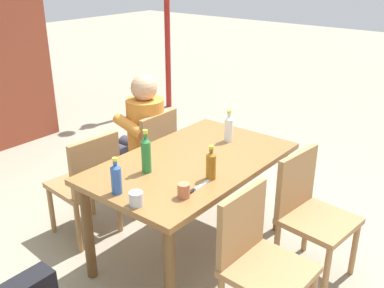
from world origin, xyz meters
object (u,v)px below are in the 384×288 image
dining_table (192,173)px  chair_far_right (150,153)px  bottle_green (146,154)px  cup_steel (136,199)px  chair_near_right (309,209)px  cup_terracotta (184,190)px  bottle_blue (116,178)px  table_knife (197,188)px  chair_far_left (88,181)px  bottle_clear (229,128)px  person_in_white_shirt (140,132)px  bottle_amber (211,165)px  chair_near_left (258,257)px

dining_table → chair_far_right: bearing=65.9°
bottle_green → chair_far_right: bearing=43.5°
chair_far_right → cup_steel: bearing=-138.8°
chair_near_right → cup_terracotta: size_ratio=9.98×
dining_table → bottle_green: bottle_green is taller
bottle_blue → table_knife: bearing=-45.0°
dining_table → chair_near_right: bearing=-65.4°
cup_terracotta → cup_steel: bearing=148.0°
chair_far_right → cup_steel: (-1.01, -0.88, 0.31)m
chair_far_left → table_knife: 1.07m
chair_far_right → chair_near_right: (0.01, -1.49, 0.00)m
dining_table → cup_steel: 0.70m
chair_near_right → dining_table: bearing=114.6°
dining_table → cup_terracotta: bearing=-146.5°
table_knife → bottle_clear: bearing=20.5°
person_in_white_shirt → bottle_amber: size_ratio=5.21×
bottle_amber → cup_steel: 0.55m
chair_far_left → cup_terracotta: (-0.09, -1.03, 0.31)m
dining_table → person_in_white_shirt: 0.92m
dining_table → cup_terracotta: cup_terracotta is taller
chair_far_left → bottle_green: (0.01, -0.63, 0.40)m
bottle_green → bottle_clear: bearing=-8.8°
bottle_green → cup_terracotta: (-0.10, -0.40, -0.08)m
bottle_amber → bottle_clear: 0.64m
chair_far_right → chair_near_left: (-0.66, -1.49, 0.00)m
dining_table → bottle_blue: bearing=175.2°
bottle_clear → cup_terracotta: bearing=-162.0°
person_in_white_shirt → chair_far_right: bearing=-89.2°
dining_table → table_knife: (-0.31, -0.28, 0.10)m
cup_terracotta → person_in_white_shirt: bearing=56.2°
dining_table → bottle_blue: 0.68m
bottle_clear → chair_far_right: bearing=98.3°
chair_near_left → cup_terracotta: (-0.10, 0.46, 0.31)m
dining_table → bottle_clear: (0.44, -0.00, 0.21)m
chair_near_right → cup_steel: bearing=149.1°
cup_terracotta → bottle_clear: bearing=18.0°
cup_steel → dining_table: bearing=11.6°
bottle_blue → cup_terracotta: (0.21, -0.34, -0.06)m
cup_steel → chair_far_left: bearing=69.2°
person_in_white_shirt → bottle_clear: (0.11, -0.86, 0.21)m
chair_far_left → chair_near_right: bearing=-65.5°
chair_far_left → bottle_clear: (0.78, -0.75, 0.38)m
chair_far_right → chair_near_right: size_ratio=1.00×
person_in_white_shirt → bottle_blue: person_in_white_shirt is taller
chair_far_left → bottle_amber: bottle_amber is taller
chair_far_left → table_knife: size_ratio=3.61×
bottle_blue → bottle_clear: (1.09, -0.06, 0.01)m
bottle_clear → table_knife: 0.81m
dining_table → chair_near_right: chair_near_right is taller
cup_terracotta → table_knife: bearing=1.4°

